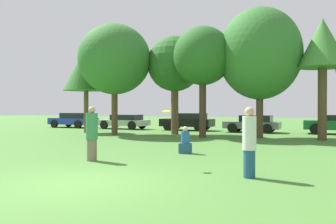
{
  "coord_description": "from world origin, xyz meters",
  "views": [
    {
      "loc": [
        4.72,
        -6.64,
        1.7
      ],
      "look_at": [
        0.89,
        3.15,
        1.59
      ],
      "focal_mm": 37.38,
      "sensor_mm": 36.0,
      "label": 1
    }
  ],
  "objects_px": {
    "person_catcher": "(249,142)",
    "tree_0": "(86,68)",
    "person_thrower": "(92,134)",
    "frisbee": "(166,111)",
    "parked_car_blue": "(74,120)",
    "parked_car_black": "(188,121)",
    "parked_car_silver": "(124,121)",
    "tree_3": "(203,56)",
    "tree_2": "(175,65)",
    "tree_4": "(260,54)",
    "bystander_sitting": "(185,142)",
    "tree_1": "(114,59)",
    "tree_5": "(323,45)",
    "parked_car_grey": "(253,123)"
  },
  "relations": [
    {
      "from": "person_catcher",
      "to": "tree_2",
      "type": "distance_m",
      "value": 14.88
    },
    {
      "from": "tree_0",
      "to": "parked_car_grey",
      "type": "distance_m",
      "value": 12.31
    },
    {
      "from": "parked_car_silver",
      "to": "person_catcher",
      "type": "bearing_deg",
      "value": 129.88
    },
    {
      "from": "parked_car_grey",
      "to": "tree_4",
      "type": "bearing_deg",
      "value": 105.1
    },
    {
      "from": "tree_2",
      "to": "tree_4",
      "type": "relative_size",
      "value": 0.86
    },
    {
      "from": "bystander_sitting",
      "to": "tree_2",
      "type": "xyz_separation_m",
      "value": [
        -3.74,
        8.97,
        4.15
      ]
    },
    {
      "from": "tree_1",
      "to": "tree_5",
      "type": "relative_size",
      "value": 1.1
    },
    {
      "from": "person_catcher",
      "to": "tree_4",
      "type": "xyz_separation_m",
      "value": [
        -1.14,
        11.89,
        3.94
      ]
    },
    {
      "from": "tree_5",
      "to": "bystander_sitting",
      "type": "bearing_deg",
      "value": -123.22
    },
    {
      "from": "bystander_sitting",
      "to": "tree_2",
      "type": "relative_size",
      "value": 0.16
    },
    {
      "from": "parked_car_blue",
      "to": "parked_car_black",
      "type": "bearing_deg",
      "value": -177.26
    },
    {
      "from": "tree_1",
      "to": "parked_car_silver",
      "type": "bearing_deg",
      "value": 112.73
    },
    {
      "from": "tree_0",
      "to": "tree_1",
      "type": "relative_size",
      "value": 0.85
    },
    {
      "from": "tree_0",
      "to": "parked_car_black",
      "type": "distance_m",
      "value": 8.56
    },
    {
      "from": "person_thrower",
      "to": "tree_2",
      "type": "bearing_deg",
      "value": 107.72
    },
    {
      "from": "person_catcher",
      "to": "tree_3",
      "type": "height_order",
      "value": "tree_3"
    },
    {
      "from": "tree_4",
      "to": "tree_5",
      "type": "distance_m",
      "value": 3.3
    },
    {
      "from": "bystander_sitting",
      "to": "parked_car_blue",
      "type": "xyz_separation_m",
      "value": [
        -14.78,
        13.16,
        0.27
      ]
    },
    {
      "from": "tree_0",
      "to": "parked_car_black",
      "type": "bearing_deg",
      "value": 41.37
    },
    {
      "from": "frisbee",
      "to": "parked_car_blue",
      "type": "relative_size",
      "value": 0.06
    },
    {
      "from": "person_thrower",
      "to": "parked_car_blue",
      "type": "relative_size",
      "value": 0.42
    },
    {
      "from": "parked_car_black",
      "to": "parked_car_grey",
      "type": "height_order",
      "value": "parked_car_black"
    },
    {
      "from": "person_catcher",
      "to": "person_thrower",
      "type": "bearing_deg",
      "value": -0.0
    },
    {
      "from": "person_catcher",
      "to": "parked_car_blue",
      "type": "xyz_separation_m",
      "value": [
        -17.71,
        16.97,
        -0.2
      ]
    },
    {
      "from": "tree_2",
      "to": "parked_car_blue",
      "type": "relative_size",
      "value": 1.51
    },
    {
      "from": "frisbee",
      "to": "tree_4",
      "type": "distance_m",
      "value": 11.8
    },
    {
      "from": "tree_1",
      "to": "tree_2",
      "type": "distance_m",
      "value": 3.92
    },
    {
      "from": "person_thrower",
      "to": "frisbee",
      "type": "distance_m",
      "value": 2.85
    },
    {
      "from": "person_thrower",
      "to": "parked_car_blue",
      "type": "distance_m",
      "value": 20.35
    },
    {
      "from": "frisbee",
      "to": "tree_4",
      "type": "relative_size",
      "value": 0.03
    },
    {
      "from": "person_catcher",
      "to": "tree_0",
      "type": "bearing_deg",
      "value": -32.14
    },
    {
      "from": "tree_3",
      "to": "parked_car_grey",
      "type": "distance_m",
      "value": 7.11
    },
    {
      "from": "tree_0",
      "to": "parked_car_black",
      "type": "xyz_separation_m",
      "value": [
        5.77,
        5.08,
        -3.76
      ]
    },
    {
      "from": "person_catcher",
      "to": "tree_4",
      "type": "height_order",
      "value": "tree_4"
    },
    {
      "from": "tree_5",
      "to": "person_thrower",
      "type": "bearing_deg",
      "value": -124.53
    },
    {
      "from": "tree_0",
      "to": "tree_3",
      "type": "relative_size",
      "value": 0.94
    },
    {
      "from": "person_catcher",
      "to": "tree_0",
      "type": "xyz_separation_m",
      "value": [
        -12.88,
        11.85,
        3.58
      ]
    },
    {
      "from": "parked_car_blue",
      "to": "tree_0",
      "type": "bearing_deg",
      "value": 136.25
    },
    {
      "from": "tree_1",
      "to": "parked_car_grey",
      "type": "xyz_separation_m",
      "value": [
        8.07,
        5.33,
        -4.21
      ]
    },
    {
      "from": "frisbee",
      "to": "tree_4",
      "type": "height_order",
      "value": "tree_4"
    },
    {
      "from": "parked_car_blue",
      "to": "person_catcher",
      "type": "bearing_deg",
      "value": 139.19
    },
    {
      "from": "tree_0",
      "to": "parked_car_grey",
      "type": "bearing_deg",
      "value": 23.0
    },
    {
      "from": "tree_2",
      "to": "tree_5",
      "type": "relative_size",
      "value": 0.99
    },
    {
      "from": "tree_0",
      "to": "parked_car_blue",
      "type": "height_order",
      "value": "tree_0"
    },
    {
      "from": "parked_car_blue",
      "to": "parked_car_black",
      "type": "height_order",
      "value": "parked_car_black"
    },
    {
      "from": "parked_car_silver",
      "to": "parked_car_black",
      "type": "xyz_separation_m",
      "value": [
        5.42,
        0.23,
        0.07
      ]
    },
    {
      "from": "tree_0",
      "to": "tree_5",
      "type": "relative_size",
      "value": 0.94
    },
    {
      "from": "bystander_sitting",
      "to": "parked_car_silver",
      "type": "bearing_deg",
      "value": 126.72
    },
    {
      "from": "parked_car_grey",
      "to": "tree_0",
      "type": "bearing_deg",
      "value": 25.98
    },
    {
      "from": "tree_3",
      "to": "tree_5",
      "type": "xyz_separation_m",
      "value": [
        6.41,
        0.54,
        0.31
      ]
    }
  ]
}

